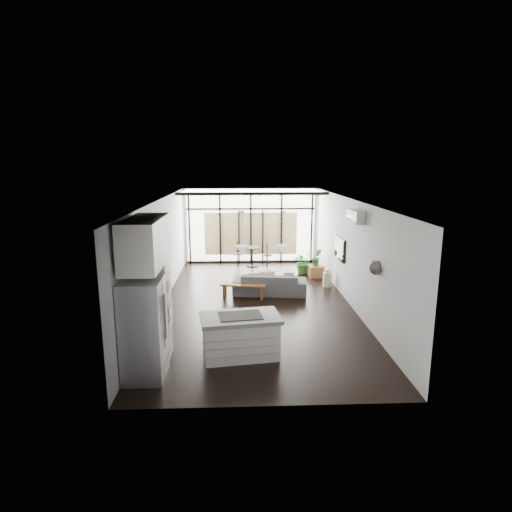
{
  "coord_description": "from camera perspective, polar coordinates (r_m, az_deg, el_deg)",
  "views": [
    {
      "loc": [
        -0.48,
        -11.01,
        3.72
      ],
      "look_at": [
        0.0,
        0.3,
        1.25
      ],
      "focal_mm": 30.0,
      "sensor_mm": 36.0,
      "label": 1
    }
  ],
  "objects": [
    {
      "name": "skylight",
      "position": [
        15.05,
        -0.6,
        8.69
      ],
      "size": [
        4.7,
        1.9,
        0.06
      ],
      "primitive_type": "cube",
      "color": "silver",
      "rests_on": "ceiling"
    },
    {
      "name": "island",
      "position": [
        8.48,
        -2.09,
        -10.62
      ],
      "size": [
        1.64,
        1.12,
        0.83
      ],
      "primitive_type": "cube",
      "rotation": [
        0.0,
        0.0,
        0.15
      ],
      "color": "silver",
      "rests_on": "floor"
    },
    {
      "name": "wall_left",
      "position": [
        11.44,
        -12.55,
        0.3
      ],
      "size": [
        0.02,
        10.0,
        2.8
      ],
      "primitive_type": "cube",
      "color": "silver",
      "rests_on": "ground"
    },
    {
      "name": "appliance_column",
      "position": [
        8.45,
        -13.4,
        -6.28
      ],
      "size": [
        0.56,
        0.58,
        2.15
      ],
      "primitive_type": "cube",
      "color": "silver",
      "rests_on": "floor"
    },
    {
      "name": "pendant_left",
      "position": [
        8.54,
        -1.85,
        0.8
      ],
      "size": [
        0.26,
        0.26,
        0.18
      ],
      "primitive_type": "cone",
      "color": "silver",
      "rests_on": "ceiling"
    },
    {
      "name": "ceiling",
      "position": [
        11.06,
        0.07,
        7.53
      ],
      "size": [
        5.0,
        10.0,
        0.0
      ],
      "primitive_type": "cube",
      "color": "silver",
      "rests_on": "ground"
    },
    {
      "name": "console_bench",
      "position": [
        12.03,
        -1.71,
        -4.7
      ],
      "size": [
        1.3,
        0.57,
        0.41
      ],
      "primitive_type": "cube",
      "rotation": [
        0.0,
        0.0,
        -0.21
      ],
      "color": "brown",
      "rests_on": "floor"
    },
    {
      "name": "wall_right",
      "position": [
        11.64,
        12.45,
        0.52
      ],
      "size": [
        0.02,
        10.0,
        2.8
      ],
      "primitive_type": "cube",
      "color": "silver",
      "rests_on": "ground"
    },
    {
      "name": "cooktop",
      "position": [
        8.33,
        -2.11,
        -7.93
      ],
      "size": [
        0.9,
        0.66,
        0.01
      ],
      "primitive_type": "cube",
      "rotation": [
        0.0,
        0.0,
        0.15
      ],
      "color": "black",
      "rests_on": "island"
    },
    {
      "name": "sofa",
      "position": [
        12.36,
        1.86,
        -3.24
      ],
      "size": [
        2.16,
        0.87,
        0.82
      ],
      "primitive_type": "imported",
      "rotation": [
        0.0,
        0.0,
        3.01
      ],
      "color": "#4C4C4F",
      "rests_on": "floor"
    },
    {
      "name": "pouf",
      "position": [
        13.58,
        1.48,
        -2.73
      ],
      "size": [
        0.63,
        0.63,
        0.4
      ],
      "primitive_type": "cylinder",
      "rotation": [
        0.0,
        0.0,
        -0.34
      ],
      "color": "beige",
      "rests_on": "floor"
    },
    {
      "name": "glazing",
      "position": [
        16.07,
        -0.69,
        4.01
      ],
      "size": [
        5.0,
        0.2,
        2.8
      ],
      "primitive_type": "cube",
      "color": "black",
      "rests_on": "ground"
    },
    {
      "name": "wall_back",
      "position": [
        16.19,
        -0.7,
        4.07
      ],
      "size": [
        5.0,
        0.02,
        2.8
      ],
      "primitive_type": "cube",
      "color": "silver",
      "rests_on": "ground"
    },
    {
      "name": "bistro_set",
      "position": [
        15.64,
        -0.51,
        0.02
      ],
      "size": [
        1.74,
        1.04,
        0.78
      ],
      "primitive_type": "cube",
      "rotation": [
        0.0,
        0.0,
        -0.25
      ],
      "color": "black",
      "rests_on": "floor"
    },
    {
      "name": "milk_can",
      "position": [
        13.31,
        9.51,
        -2.86
      ],
      "size": [
        0.31,
        0.31,
        0.55
      ],
      "primitive_type": "cylinder",
      "rotation": [
        0.0,
        0.0,
        0.1
      ],
      "color": "#EEE9CE",
      "rests_on": "floor"
    },
    {
      "name": "pendant_right",
      "position": [
        8.58,
        3.5,
        0.85
      ],
      "size": [
        0.26,
        0.26,
        0.18
      ],
      "primitive_type": "cone",
      "color": "silver",
      "rests_on": "ceiling"
    },
    {
      "name": "ac_unit",
      "position": [
        10.68,
        13.17,
        5.15
      ],
      "size": [
        0.22,
        0.9,
        0.3
      ],
      "primitive_type": "cube",
      "color": "silver",
      "rests_on": "wall_right"
    },
    {
      "name": "upper_cabinets",
      "position": [
        7.81,
        -14.52,
        1.8
      ],
      "size": [
        0.62,
        1.75,
        0.86
      ],
      "primitive_type": "cube",
      "color": "silver",
      "rests_on": "wall_left"
    },
    {
      "name": "tv",
      "position": [
        12.6,
        11.11,
        1.0
      ],
      "size": [
        0.05,
        1.1,
        0.65
      ],
      "primitive_type": "cube",
      "color": "black",
      "rests_on": "wall_right"
    },
    {
      "name": "plant_crate",
      "position": [
        14.33,
        8.09,
        -0.81
      ],
      "size": [
        0.38,
        0.61,
        0.26
      ],
      "primitive_type": "imported",
      "rotation": [
        0.0,
        0.0,
        0.09
      ],
      "color": "#2B6C2C",
      "rests_on": "crate"
    },
    {
      "name": "floor",
      "position": [
        11.64,
        0.06,
        -6.34
      ],
      "size": [
        5.0,
        10.0,
        0.0
      ],
      "primitive_type": "cube",
      "color": "black",
      "rests_on": "ground"
    },
    {
      "name": "framed_art",
      "position": [
        10.92,
        -12.88,
        0.53
      ],
      "size": [
        0.04,
        0.7,
        0.9
      ],
      "primitive_type": "cube",
      "color": "black",
      "rests_on": "wall_left"
    },
    {
      "name": "crate",
      "position": [
        14.4,
        8.05,
        -2.03
      ],
      "size": [
        0.52,
        0.52,
        0.37
      ],
      "primitive_type": "cube",
      "rotation": [
        0.0,
        0.0,
        0.07
      ],
      "color": "brown",
      "rests_on": "floor"
    },
    {
      "name": "neighbour_building",
      "position": [
        16.19,
        -0.69,
        2.99
      ],
      "size": [
        3.5,
        0.02,
        1.6
      ],
      "primitive_type": "cube",
      "color": "#D0C082",
      "rests_on": "ground"
    },
    {
      "name": "wall_front",
      "position": [
        6.46,
        2.0,
        -8.75
      ],
      "size": [
        5.0,
        0.02,
        2.8
      ],
      "primitive_type": "cube",
      "color": "silver",
      "rests_on": "ground"
    },
    {
      "name": "plant_tall",
      "position": [
        14.75,
        6.37,
        -1.14
      ],
      "size": [
        0.95,
        0.99,
        0.62
      ],
      "primitive_type": "imported",
      "rotation": [
        0.0,
        0.0,
        0.36
      ],
      "color": "#2B6C2C",
      "rests_on": "floor"
    },
    {
      "name": "fridge",
      "position": [
        7.79,
        -14.73,
        -9.42
      ],
      "size": [
        0.69,
        0.86,
        1.79
      ],
      "primitive_type": "cube",
      "color": "#9B9CA0",
      "rests_on": "floor"
    }
  ]
}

